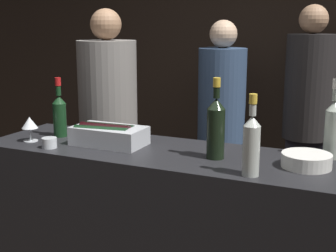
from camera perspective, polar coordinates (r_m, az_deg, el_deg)
name	(u,v)px	position (r m, az deg, el deg)	size (l,w,h in m)	color
wall_back_chalkboard	(263,60)	(4.09, 11.50, 7.90)	(6.40, 0.06, 2.80)	black
ice_bin_with_bottles	(108,134)	(2.42, -7.37, -0.97)	(0.37, 0.21, 0.11)	#B7BABF
bowl_white	(306,160)	(2.11, 16.53, -3.99)	(0.21, 0.21, 0.06)	silver
wine_glass	(30,124)	(2.56, -16.51, 0.28)	(0.08, 0.08, 0.13)	silver
candle_votive	(49,143)	(2.41, -14.27, -1.99)	(0.08, 0.08, 0.05)	silver
red_wine_bottle_burgundy	(59,113)	(2.62, -13.09, 1.52)	(0.07, 0.07, 0.32)	#143319
white_wine_bottle	(333,126)	(2.26, 19.49, -0.05)	(0.08, 0.08, 0.37)	#9EA899
champagne_bottle	(216,126)	(2.14, 5.86, 0.01)	(0.08, 0.08, 0.37)	black
rose_wine_bottle	(251,142)	(1.92, 10.14, -1.99)	(0.07, 0.07, 0.34)	#B2B7AD
person_in_hoodie	(109,126)	(3.30, -7.24, -0.02)	(0.40, 0.40, 1.80)	black
person_blond_tee	(307,115)	(3.67, 16.64, 1.31)	(0.36, 0.36, 1.84)	black
person_grey_polo	(221,120)	(3.68, 6.50, 0.73)	(0.37, 0.37, 1.73)	black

